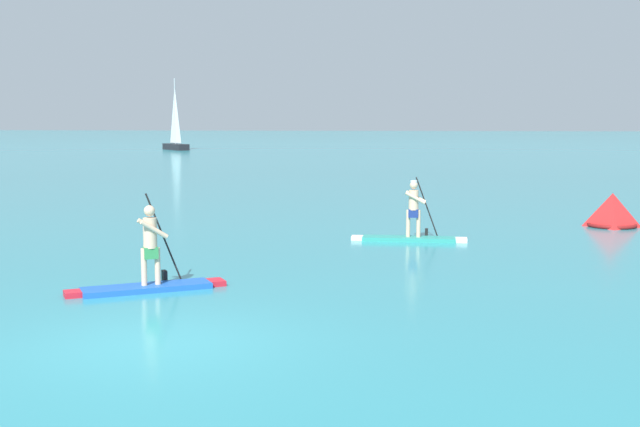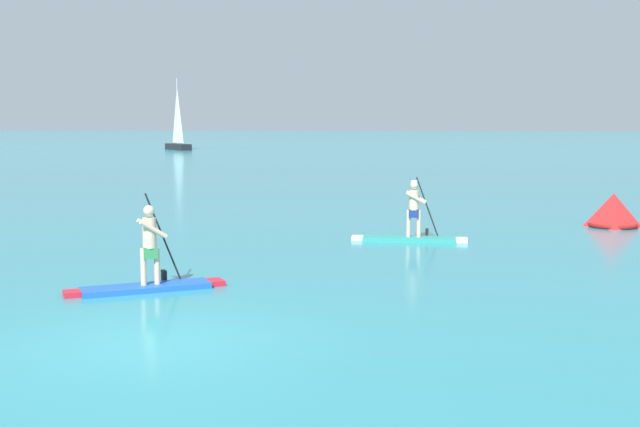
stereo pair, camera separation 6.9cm
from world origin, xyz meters
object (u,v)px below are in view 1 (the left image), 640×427
object	(u,v)px
paddleboarder_far_right	(411,228)
sailboat_left_horizon	(176,139)
race_marker_buoy	(612,212)
paddleboarder_mid_center	(149,272)

from	to	relation	value
paddleboarder_far_right	sailboat_left_horizon	distance (m)	67.90
race_marker_buoy	sailboat_left_horizon	xyz separation A→B (m)	(-32.05, 58.98, 0.69)
paddleboarder_far_right	sailboat_left_horizon	size ratio (longest dim) A/B	0.41
paddleboarder_mid_center	sailboat_left_horizon	distance (m)	72.86
paddleboarder_far_right	sailboat_left_horizon	bearing A→B (deg)	113.56
sailboat_left_horizon	paddleboarder_far_right	bearing A→B (deg)	163.99
paddleboarder_mid_center	race_marker_buoy	bearing A→B (deg)	14.04
paddleboarder_mid_center	sailboat_left_horizon	xyz separation A→B (m)	(-21.18, 69.71, 0.79)
paddleboarder_far_right	race_marker_buoy	world-z (taller)	paddleboarder_far_right
paddleboarder_far_right	race_marker_buoy	xyz separation A→B (m)	(6.01, 3.72, 0.10)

